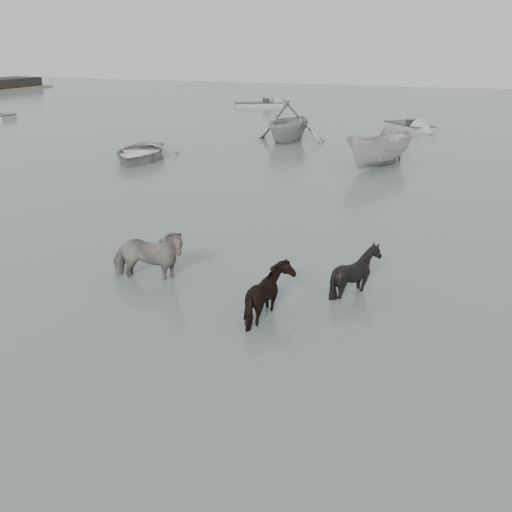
% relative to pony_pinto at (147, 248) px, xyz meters
% --- Properties ---
extents(ground, '(140.00, 140.00, 0.00)m').
position_rel_pony_pinto_xyz_m(ground, '(1.72, -0.43, -0.85)').
color(ground, '#4D5C57').
rests_on(ground, ground).
extents(pony_pinto, '(2.16, 1.30, 1.71)m').
position_rel_pony_pinto_xyz_m(pony_pinto, '(0.00, 0.00, 0.00)').
color(pony_pinto, black).
rests_on(pony_pinto, ground).
extents(pony_dark, '(1.61, 1.73, 1.40)m').
position_rel_pony_pinto_xyz_m(pony_dark, '(3.60, -0.93, -0.15)').
color(pony_dark, black).
rests_on(pony_dark, ground).
extents(pony_black, '(1.57, 1.46, 1.44)m').
position_rel_pony_pinto_xyz_m(pony_black, '(5.06, 1.08, -0.13)').
color(pony_black, black).
rests_on(pony_black, ground).
extents(rowboat_lead, '(4.54, 5.50, 0.99)m').
position_rel_pony_pinto_xyz_m(rowboat_lead, '(-8.46, 13.57, -0.36)').
color(rowboat_lead, '#B4B4AF').
rests_on(rowboat_lead, ground).
extents(rowboat_trail, '(4.72, 5.33, 2.61)m').
position_rel_pony_pinto_xyz_m(rowboat_trail, '(-3.02, 21.68, 0.45)').
color(rowboat_trail, '#9D9F9D').
rests_on(rowboat_trail, ground).
extents(boat_small, '(3.53, 4.99, 1.81)m').
position_rel_pony_pinto_xyz_m(boat_small, '(3.27, 16.08, 0.05)').
color(boat_small, '#ADAEA9').
rests_on(boat_small, ground).
extents(skiff_mid, '(4.71, 5.15, 0.75)m').
position_rel_pony_pinto_xyz_m(skiff_mid, '(3.27, 29.37, -0.48)').
color(skiff_mid, gray).
rests_on(skiff_mid, ground).
extents(skiff_far, '(6.06, 4.32, 0.75)m').
position_rel_pony_pinto_xyz_m(skiff_far, '(-11.41, 39.28, -0.48)').
color(skiff_far, '#9DA09D').
rests_on(skiff_far, ground).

